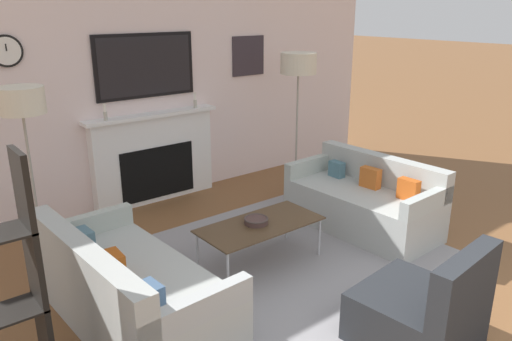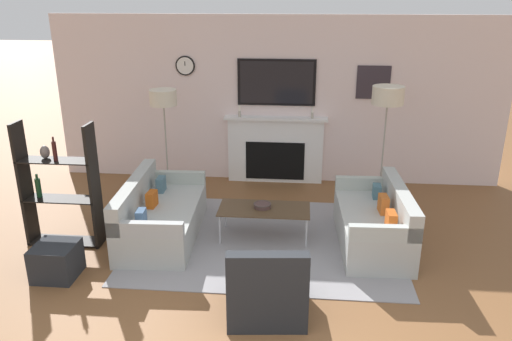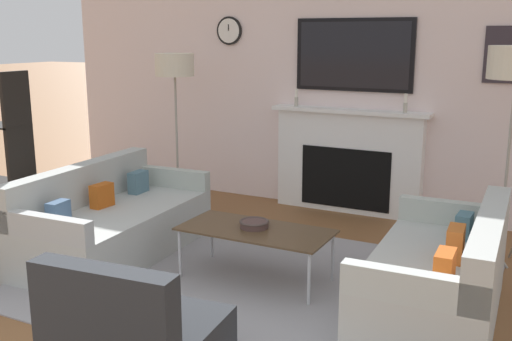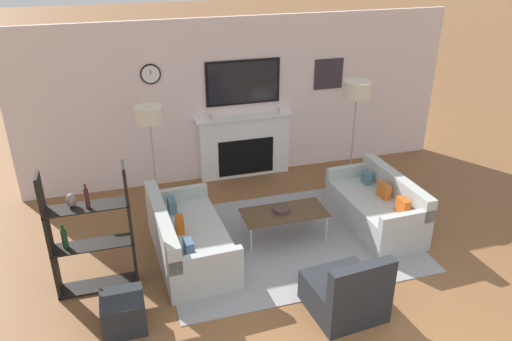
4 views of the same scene
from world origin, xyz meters
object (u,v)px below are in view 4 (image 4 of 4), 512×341
floor_lamp_left (149,116)px  shelf_unit (90,234)px  couch_left (187,239)px  couch_right (377,208)px  ottoman (123,312)px  decorative_bowl (282,209)px  armchair (346,294)px  floor_lamp_right (357,91)px  coffee_table (284,214)px

floor_lamp_left → shelf_unit: bearing=-118.8°
couch_left → shelf_unit: bearing=-165.4°
couch_right → ottoman: bearing=-163.4°
couch_left → decorative_bowl: bearing=4.5°
couch_left → armchair: 2.17m
floor_lamp_right → coffee_table: bearing=-142.1°
floor_lamp_right → shelf_unit: floor_lamp_right is taller
couch_left → ottoman: 1.39m
couch_right → armchair: (-1.24, -1.56, -0.03)m
couch_left → ottoman: couch_left is taller
couch_left → floor_lamp_left: (-0.24, 1.35, 1.26)m
shelf_unit → ottoman: size_ratio=3.44×
couch_right → floor_lamp_left: size_ratio=0.98×
coffee_table → floor_lamp_left: size_ratio=0.69×
coffee_table → floor_lamp_right: 2.42m
armchair → coffee_table: size_ratio=0.72×
shelf_unit → couch_left: bearing=14.6°
couch_left → floor_lamp_left: bearing=100.0°
couch_right → shelf_unit: size_ratio=1.05×
decorative_bowl → floor_lamp_left: (-1.57, 1.25, 1.09)m
couch_left → couch_right: (2.75, 0.00, 0.02)m
coffee_table → decorative_bowl: decorative_bowl is taller
armchair → shelf_unit: size_ratio=0.53×
couch_left → coffee_table: bearing=3.3°
couch_right → coffee_table: size_ratio=1.41×
floor_lamp_left → decorative_bowl: bearing=-38.5°
couch_right → floor_lamp_right: floor_lamp_right is taller
shelf_unit → ottoman: 1.00m
couch_left → floor_lamp_left: size_ratio=1.08×
coffee_table → decorative_bowl: 0.07m
coffee_table → floor_lamp_right: floor_lamp_right is taller
coffee_table → floor_lamp_left: bearing=141.4°
shelf_unit → couch_right: bearing=4.4°
armchair → coffee_table: (-0.15, 1.63, 0.13)m
decorative_bowl → armchair: bearing=-83.9°
armchair → decorative_bowl: size_ratio=3.63×
couch_right → armchair: size_ratio=1.97×
couch_left → decorative_bowl: (1.33, 0.11, 0.17)m
couch_left → armchair: size_ratio=2.18×
couch_left → floor_lamp_right: size_ratio=1.02×
couch_left → armchair: (1.51, -1.56, -0.01)m
couch_left → floor_lamp_right: bearing=24.3°
decorative_bowl → ottoman: decorative_bowl is taller
coffee_table → floor_lamp_left: (-1.59, 1.28, 1.14)m
couch_left → coffee_table: 1.36m
couch_left → ottoman: bearing=-129.1°
decorative_bowl → shelf_unit: 2.53m
couch_right → shelf_unit: shelf_unit is taller
couch_left → shelf_unit: 1.28m
floor_lamp_left → floor_lamp_right: bearing=0.0°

